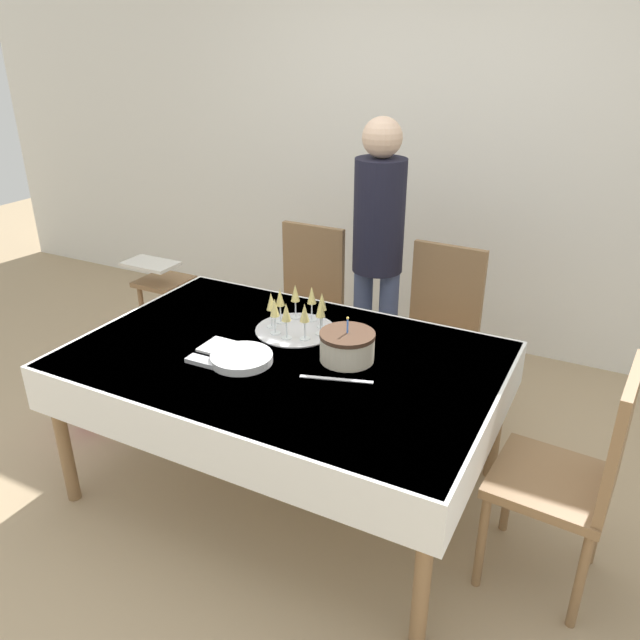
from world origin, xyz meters
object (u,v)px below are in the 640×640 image
object	(u,v)px
dining_chair_far_right	(437,328)
gift_bag	(93,399)
dining_chair_right_end	(578,471)
high_chair	(163,292)
dining_chair_far_left	(305,301)
birthday_cake	(347,346)
plate_stack_main	(242,358)
champagne_tray	(296,313)
person_standing	(378,238)

from	to	relation	value
dining_chair_far_right	gift_bag	bearing A→B (deg)	-149.29
dining_chair_right_end	high_chair	size ratio (longest dim) A/B	1.38
dining_chair_far_left	gift_bag	world-z (taller)	dining_chair_far_left
dining_chair_right_end	gift_bag	size ratio (longest dim) A/B	3.04
birthday_cake	plate_stack_main	bearing A→B (deg)	-149.90
dining_chair_far_right	champagne_tray	bearing A→B (deg)	-124.90
dining_chair_right_end	gift_bag	distance (m)	2.48
champagne_tray	person_standing	distance (m)	0.80
dining_chair_far_left	birthday_cake	bearing A→B (deg)	-51.54
champagne_tray	gift_bag	xyz separation A→B (m)	(-1.14, -0.27, -0.64)
dining_chair_right_end	person_standing	world-z (taller)	person_standing
dining_chair_far_left	gift_bag	xyz separation A→B (m)	(-0.80, -0.96, -0.38)
person_standing	high_chair	world-z (taller)	person_standing
dining_chair_far_left	person_standing	world-z (taller)	person_standing
plate_stack_main	person_standing	size ratio (longest dim) A/B	0.16
dining_chair_far_right	gift_bag	xyz separation A→B (m)	(-1.62, -0.96, -0.38)
birthday_cake	plate_stack_main	size ratio (longest dim) A/B	0.89
birthday_cake	champagne_tray	world-z (taller)	birthday_cake
high_chair	birthday_cake	bearing A→B (deg)	-22.74
plate_stack_main	birthday_cake	bearing A→B (deg)	30.10
high_chair	dining_chair_far_left	bearing A→B (deg)	10.15
dining_chair_far_left	dining_chair_far_right	bearing A→B (deg)	-0.00
high_chair	gift_bag	xyz separation A→B (m)	(0.14, -0.79, -0.32)
dining_chair_far_left	high_chair	xyz separation A→B (m)	(-0.95, -0.17, -0.06)
dining_chair_right_end	high_chair	bearing A→B (deg)	163.56
dining_chair_far_right	birthday_cake	world-z (taller)	dining_chair_far_right
birthday_cake	plate_stack_main	xyz separation A→B (m)	(-0.39, -0.22, -0.05)
high_chair	gift_bag	bearing A→B (deg)	-79.78
person_standing	champagne_tray	bearing A→B (deg)	-96.04
birthday_cake	dining_chair_right_end	bearing A→B (deg)	-5.03
high_chair	champagne_tray	bearing A→B (deg)	-22.11
dining_chair_right_end	plate_stack_main	size ratio (longest dim) A/B	3.70
dining_chair_right_end	champagne_tray	size ratio (longest dim) A/B	2.58
high_chair	dining_chair_far_right	bearing A→B (deg)	5.48
birthday_cake	person_standing	size ratio (longest dim) A/B	0.15
dining_chair_far_right	dining_chair_right_end	xyz separation A→B (m)	(0.83, -0.94, 0.00)
dining_chair_far_left	birthday_cake	distance (m)	1.11
person_standing	birthday_cake	bearing A→B (deg)	-74.72
birthday_cake	gift_bag	world-z (taller)	birthday_cake
plate_stack_main	dining_chair_right_end	bearing A→B (deg)	5.85
dining_chair_far_right	high_chair	world-z (taller)	dining_chair_far_right
dining_chair_far_right	dining_chair_right_end	size ratio (longest dim) A/B	1.00
dining_chair_far_left	dining_chair_far_right	size ratio (longest dim) A/B	1.00
dining_chair_far_right	birthday_cake	xyz separation A→B (m)	(-0.14, -0.85, 0.24)
champagne_tray	plate_stack_main	world-z (taller)	champagne_tray
plate_stack_main	high_chair	xyz separation A→B (m)	(-1.24, 0.91, -0.26)
dining_chair_right_end	birthday_cake	distance (m)	1.01
dining_chair_far_left	champagne_tray	bearing A→B (deg)	-64.06
dining_chair_far_left	champagne_tray	distance (m)	0.81
dining_chair_far_right	person_standing	bearing A→B (deg)	167.54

